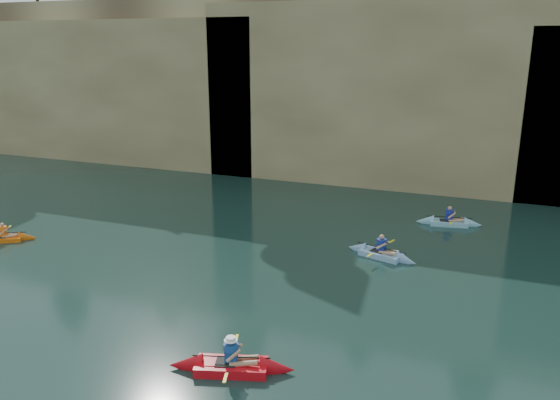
% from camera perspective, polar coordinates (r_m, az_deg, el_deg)
% --- Properties ---
extents(ground, '(160.00, 160.00, 0.00)m').
position_cam_1_polar(ground, '(15.58, -12.25, -17.76)').
color(ground, black).
rests_on(ground, ground).
extents(cliff, '(70.00, 16.00, 12.00)m').
position_cam_1_polar(cliff, '(41.38, 11.07, 12.20)').
color(cliff, tan).
rests_on(cliff, ground).
extents(cliff_slab_west, '(26.00, 2.40, 10.56)m').
position_cam_1_polar(cliff_slab_west, '(43.26, -18.60, 10.87)').
color(cliff_slab_west, tan).
rests_on(cliff_slab_west, ground).
extents(cliff_slab_center, '(24.00, 2.40, 11.40)m').
position_cam_1_polar(cliff_slab_center, '(33.79, 12.07, 10.83)').
color(cliff_slab_center, tan).
rests_on(cliff_slab_center, ground).
extents(sea_cave_west, '(4.50, 1.00, 4.00)m').
position_cam_1_polar(sea_cave_west, '(41.89, -16.65, 6.36)').
color(sea_cave_west, black).
rests_on(sea_cave_west, ground).
extents(sea_cave_center, '(3.50, 1.00, 3.20)m').
position_cam_1_polar(sea_cave_center, '(35.24, 1.82, 4.63)').
color(sea_cave_center, black).
rests_on(sea_cave_center, ground).
extents(sea_cave_east, '(5.00, 1.00, 4.50)m').
position_cam_1_polar(sea_cave_east, '(33.26, 25.24, 3.55)').
color(sea_cave_east, black).
rests_on(sea_cave_east, ground).
extents(main_kayaker, '(3.54, 2.26, 1.29)m').
position_cam_1_polar(main_kayaker, '(15.50, -5.10, -16.86)').
color(main_kayaker, red).
rests_on(main_kayaker, ground).
extents(kayaker_orange, '(2.75, 1.98, 1.06)m').
position_cam_1_polar(kayaker_orange, '(27.57, -26.88, -3.58)').
color(kayaker_orange, '#E35F0E').
rests_on(kayaker_orange, ground).
extents(kayaker_ltblue_near, '(3.21, 2.36, 1.23)m').
position_cam_1_polar(kayaker_ltblue_near, '(23.19, 10.50, -5.54)').
color(kayaker_ltblue_near, '#7EA9D3').
rests_on(kayaker_ltblue_near, ground).
extents(kayaker_ltblue_mid, '(3.22, 2.35, 1.20)m').
position_cam_1_polar(kayaker_ltblue_mid, '(27.96, 17.20, -2.23)').
color(kayaker_ltblue_mid, '#7CB8D0').
rests_on(kayaker_ltblue_mid, ground).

